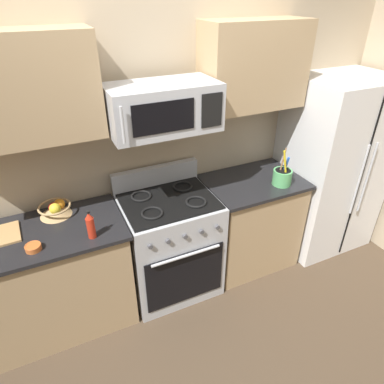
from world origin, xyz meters
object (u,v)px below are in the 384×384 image
bottle_hot_sauce (91,225)px  refrigerator (331,167)px  utensil_crock (282,176)px  microwave (163,107)px  fruit_basket (55,209)px  range_oven (170,244)px  prep_bowl (33,247)px

bottle_hot_sauce → refrigerator: bearing=4.5°
refrigerator → bottle_hot_sauce: (-2.35, -0.19, 0.14)m
utensil_crock → microwave: bearing=169.5°
fruit_basket → utensil_crock: bearing=-10.5°
refrigerator → microwave: bearing=178.5°
range_oven → utensil_crock: (1.00, -0.16, 0.51)m
microwave → prep_bowl: size_ratio=7.44×
range_oven → fruit_basket: size_ratio=4.55×
range_oven → utensil_crock: bearing=-8.9°
refrigerator → bottle_hot_sauce: size_ratio=8.03×
utensil_crock → bottle_hot_sauce: bearing=-178.4°
utensil_crock → fruit_basket: size_ratio=1.40×
microwave → range_oven: bearing=-90.0°
microwave → utensil_crock: size_ratio=2.30×
bottle_hot_sauce → prep_bowl: (-0.38, 0.03, -0.08)m
refrigerator → prep_bowl: 2.73m
microwave → bottle_hot_sauce: 0.95m
refrigerator → prep_bowl: refrigerator is taller
range_oven → fruit_basket: bearing=167.7°
refrigerator → fruit_basket: size_ratio=7.22×
refrigerator → prep_bowl: size_ratio=16.66×
bottle_hot_sauce → prep_bowl: 0.38m
range_oven → refrigerator: (1.71, -0.02, 0.39)m
utensil_crock → fruit_basket: bearing=169.5°
utensil_crock → fruit_basket: utensil_crock is taller
range_oven → bottle_hot_sauce: bottle_hot_sauce is taller
utensil_crock → bottle_hot_sauce: size_ratio=1.56×
refrigerator → fruit_basket: bearing=175.5°
refrigerator → utensil_crock: bearing=-169.0°
prep_bowl → utensil_crock: bearing=0.5°
range_oven → prep_bowl: (-1.02, -0.17, 0.46)m
refrigerator → fruit_basket: refrigerator is taller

